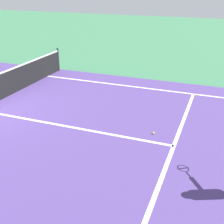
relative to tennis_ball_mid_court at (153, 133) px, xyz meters
The scene contains 4 objects.
line_sideline_right 3.66m from the tennis_ball_mid_court, ahead, with size 0.10×11.89×0.01m, color white.
line_service_near 0.79m from the tennis_ball_mid_court, 124.91° to the right, with size 8.22×0.10×0.01m, color white.
line_center_service 2.59m from the tennis_ball_mid_court, 100.11° to the left, with size 0.10×6.40×0.01m, color white.
tennis_ball_mid_court is the anchor object (origin of this frame).
Camera 1 is at (-6.75, -7.29, 3.92)m, focal length 47.33 mm.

